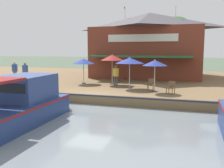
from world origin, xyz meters
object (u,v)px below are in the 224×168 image
cafe_chair_back_row_seat (29,79)px  tree_upstream_bank (174,34)px  waterfront_restaurant (149,44)px  motorboat_fourth_along (23,104)px  patio_umbrella_back_row (130,61)px  patio_umbrella_near_quay_edge (83,61)px  patio_umbrella_mid_patio_left (155,63)px  cafe_chair_far_corner_seat (171,87)px  person_near_entrance (116,73)px  person_mid_patio (25,70)px  person_at_quay_edge (15,69)px  cafe_chair_mid_patio (151,84)px  patio_umbrella_mid_patio_right (112,58)px

cafe_chair_back_row_seat → tree_upstream_bank: size_ratio=0.12×
waterfront_restaurant → motorboat_fourth_along: 18.68m
patio_umbrella_back_row → patio_umbrella_near_quay_edge: patio_umbrella_back_row is taller
waterfront_restaurant → patio_umbrella_mid_patio_left: waterfront_restaurant is taller
patio_umbrella_back_row → waterfront_restaurant: bearing=-179.6°
waterfront_restaurant → cafe_chair_far_corner_seat: (11.47, 3.29, -3.07)m
cafe_chair_back_row_seat → tree_upstream_bank: (-14.15, 11.13, 4.35)m
person_near_entrance → person_mid_patio: bearing=-90.8°
cafe_chair_back_row_seat → person_at_quay_edge: 3.35m
patio_umbrella_back_row → person_at_quay_edge: (-1.43, -11.48, -0.96)m
waterfront_restaurant → cafe_chair_far_corner_seat: 12.33m
cafe_chair_mid_patio → patio_umbrella_mid_patio_right: bearing=-123.4°
patio_umbrella_mid_patio_right → tree_upstream_bank: (-12.09, 4.33, 2.57)m
person_at_quay_edge → tree_upstream_bank: (-12.40, 13.91, 3.68)m
patio_umbrella_back_row → patio_umbrella_mid_patio_left: 2.38m
patio_umbrella_near_quay_edge → person_at_quay_edge: patio_umbrella_near_quay_edge is taller
patio_umbrella_back_row → cafe_chair_mid_patio: (0.67, 1.73, -1.62)m
patio_umbrella_back_row → person_at_quay_edge: 11.61m
motorboat_fourth_along → patio_umbrella_back_row: bearing=158.2°
patio_umbrella_back_row → person_near_entrance: bearing=-120.8°
patio_umbrella_mid_patio_right → cafe_chair_back_row_seat: size_ratio=2.97×
waterfront_restaurant → cafe_chair_mid_patio: bearing=9.8°
cafe_chair_back_row_seat → patio_umbrella_mid_patio_left: bearing=85.4°
cafe_chair_back_row_seat → waterfront_restaurant: bearing=139.4°
cafe_chair_far_corner_seat → waterfront_restaurant: bearing=-164.0°
patio_umbrella_back_row → cafe_chair_mid_patio: patio_umbrella_back_row is taller
person_near_entrance → tree_upstream_bank: size_ratio=0.23×
cafe_chair_back_row_seat → motorboat_fourth_along: (8.02, 5.36, -0.21)m
patio_umbrella_mid_patio_left → motorboat_fourth_along: bearing=-37.0°
cafe_chair_far_corner_seat → person_at_quay_edge: size_ratio=0.47×
cafe_chair_mid_patio → cafe_chair_far_corner_seat: bearing=54.8°
cafe_chair_far_corner_seat → motorboat_fourth_along: 9.33m
motorboat_fourth_along → tree_upstream_bank: bearing=165.4°
person_near_entrance → tree_upstream_bank: 14.09m
waterfront_restaurant → person_at_quay_edge: 14.33m
patio_umbrella_back_row → cafe_chair_far_corner_seat: 3.99m
cafe_chair_far_corner_seat → cafe_chair_back_row_seat: 12.01m
patio_umbrella_near_quay_edge → motorboat_fourth_along: size_ratio=0.30×
cafe_chair_mid_patio → person_at_quay_edge: person_at_quay_edge is taller
patio_umbrella_near_quay_edge → patio_umbrella_mid_patio_left: bearing=67.6°
patio_umbrella_mid_patio_right → patio_umbrella_near_quay_edge: size_ratio=1.14×
patio_umbrella_back_row → tree_upstream_bank: (-13.82, 2.42, 2.72)m
patio_umbrella_mid_patio_right → person_at_quay_edge: 9.65m
patio_umbrella_mid_patio_right → patio_umbrella_near_quay_edge: patio_umbrella_mid_patio_right is taller
patio_umbrella_mid_patio_right → person_at_quay_edge: size_ratio=1.40×
patio_umbrella_mid_patio_left → cafe_chair_back_row_seat: 10.90m
patio_umbrella_near_quay_edge → patio_umbrella_mid_patio_left: size_ratio=0.98×
patio_umbrella_mid_patio_left → tree_upstream_bank: tree_upstream_bank is taller
waterfront_restaurant → tree_upstream_bank: 4.94m
patio_umbrella_mid_patio_left → person_mid_patio: patio_umbrella_mid_patio_left is taller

